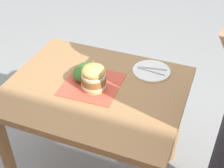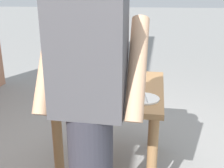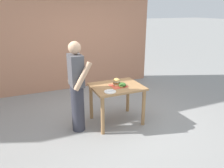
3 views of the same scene
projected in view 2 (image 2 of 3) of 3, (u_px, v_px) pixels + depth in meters
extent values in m
plane|color=gray|center=(114.00, 168.00, 2.35)|extent=(80.00, 80.00, 0.00)
cube|color=#9E7247|center=(114.00, 88.00, 2.11)|extent=(0.79, 0.98, 0.04)
cylinder|color=#9E7247|center=(155.00, 113.00, 2.58)|extent=(0.07, 0.07, 0.74)
cylinder|color=#9E7247|center=(89.00, 109.00, 2.69)|extent=(0.07, 0.07, 0.74)
cylinder|color=#9E7247|center=(152.00, 166.00, 1.78)|extent=(0.07, 0.07, 0.74)
cylinder|color=#9E7247|center=(59.00, 156.00, 1.89)|extent=(0.07, 0.07, 0.74)
cube|color=#D64C38|center=(117.00, 85.00, 2.13)|extent=(0.32, 0.32, 0.00)
cylinder|color=#E5B25B|center=(113.00, 84.00, 2.11)|extent=(0.13, 0.13, 0.02)
cylinder|color=beige|center=(113.00, 82.00, 2.10)|extent=(0.14, 0.14, 0.02)
cylinder|color=brown|center=(113.00, 79.00, 2.10)|extent=(0.13, 0.13, 0.04)
cylinder|color=beige|center=(113.00, 75.00, 2.09)|extent=(0.13, 0.13, 0.02)
ellipsoid|color=#E5B25B|center=(113.00, 72.00, 2.08)|extent=(0.13, 0.13, 0.06)
cylinder|color=#D1B77F|center=(113.00, 67.00, 2.06)|extent=(0.00, 0.00, 0.05)
cylinder|color=#8EA83D|center=(130.00, 84.00, 2.11)|extent=(0.08, 0.06, 0.02)
cylinder|color=white|center=(144.00, 99.00, 1.83)|extent=(0.22, 0.22, 0.01)
cylinder|color=silver|center=(146.00, 97.00, 1.83)|extent=(0.04, 0.17, 0.01)
cylinder|color=silver|center=(142.00, 97.00, 1.83)|extent=(0.03, 0.17, 0.01)
ellipsoid|color=#386B28|center=(124.00, 79.00, 2.16)|extent=(0.18, 0.14, 0.07)
cube|color=#4C4C51|center=(88.00, 59.00, 1.24)|extent=(0.36, 0.22, 0.56)
cylinder|color=tan|center=(137.00, 68.00, 1.27)|extent=(0.09, 0.34, 0.50)
cylinder|color=tan|center=(48.00, 64.00, 1.35)|extent=(0.09, 0.34, 0.50)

